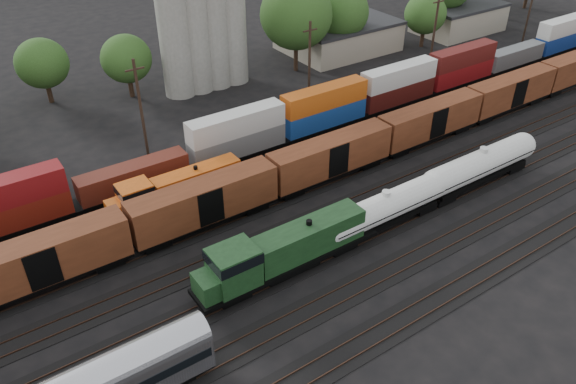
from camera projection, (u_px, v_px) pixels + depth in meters
ground at (340, 209)px, 58.34m from camera, size 600.00×600.00×0.00m
tracks at (340, 209)px, 58.31m from camera, size 180.00×33.20×0.20m
green_locomotive at (279, 253)px, 48.27m from camera, size 18.09×3.19×4.79m
tank_car_a at (385, 208)px, 54.14m from camera, size 16.00×2.86×4.19m
tank_car_b at (481, 165)px, 60.61m from camera, size 17.00×3.04×4.45m
orange_locomotive at (173, 189)px, 57.36m from camera, size 15.85×2.64×3.96m
boxcar_string at (383, 137)px, 64.81m from camera, size 184.40×2.90×4.20m
container_wall at (352, 101)px, 73.49m from camera, size 184.90×2.60×5.80m
grain_silo at (201, 12)px, 78.28m from camera, size 13.40×5.00×29.00m
industrial_sheds at (228, 68)px, 84.18m from camera, size 119.38×17.26×5.10m
tree_band at (278, 20)px, 86.35m from camera, size 164.50×20.41×14.51m
utility_poles at (232, 84)px, 69.96m from camera, size 122.20×0.36×12.00m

